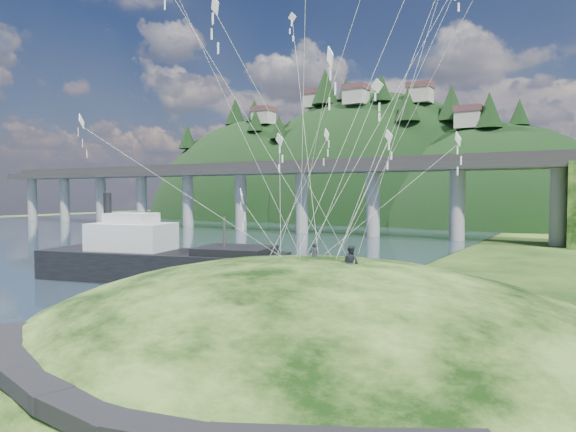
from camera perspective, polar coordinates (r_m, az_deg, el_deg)
The scene contains 8 objects.
ground at distance 30.18m, azimuth -12.90°, elevation -13.68°, with size 320.00×320.00×0.00m, color black.
grass_hill at distance 27.63m, azimuth 2.88°, elevation -18.47°, with size 36.00×32.00×13.00m.
footpath at distance 18.03m, azimuth -17.98°, elevation -18.21°, with size 22.29×5.84×0.83m.
bridge at distance 102.05m, azimuth 4.25°, elevation 3.40°, with size 160.00×11.00×15.00m.
far_ridge at distance 157.25m, azimuth 7.40°, elevation -3.11°, with size 153.00×70.00×94.50m.
work_barge at distance 50.72m, azimuth -14.27°, elevation -4.60°, with size 24.79×12.21×8.37m.
wooden_dock at distance 38.03m, azimuth -9.76°, elevation -9.60°, with size 12.29×7.04×0.90m.
kite_flyers at distance 26.19m, azimuth 5.86°, elevation -3.13°, with size 3.77×2.31×1.80m.
Camera 1 is at (20.34, -20.62, 8.48)m, focal length 32.00 mm.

